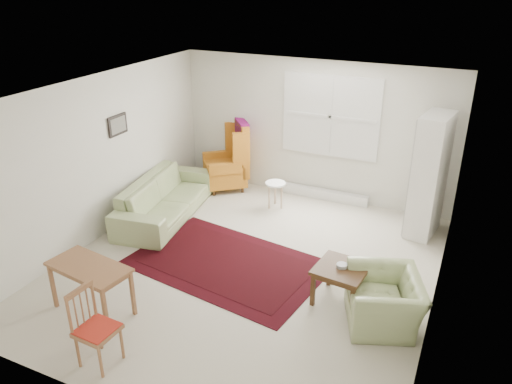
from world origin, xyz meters
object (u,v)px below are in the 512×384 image
at_px(desk_chair, 97,329).
at_px(cabinet, 430,176).
at_px(sofa, 165,191).
at_px(wingback_chair, 225,156).
at_px(stool, 275,195).
at_px(coffee_table, 340,284).
at_px(desk, 92,288).
at_px(armchair, 385,296).

bearing_deg(desk_chair, cabinet, -27.92).
bearing_deg(cabinet, sofa, -154.88).
xyz_separation_m(wingback_chair, stool, (1.20, -0.37, -0.42)).
height_order(sofa, coffee_table, sofa).
relative_size(wingback_chair, desk_chair, 1.46).
relative_size(sofa, coffee_table, 3.73).
bearing_deg(sofa, desk, -174.08).
height_order(sofa, wingback_chair, wingback_chair).
height_order(coffee_table, desk, desk).
bearing_deg(desk_chair, stool, 0.49).
bearing_deg(desk, sofa, 104.67).
bearing_deg(armchair, wingback_chair, -148.39).
bearing_deg(wingback_chair, cabinet, 47.00).
distance_m(armchair, stool, 3.37).
xyz_separation_m(stool, desk, (-0.89, -3.66, 0.09)).
xyz_separation_m(armchair, cabinet, (0.11, 2.52, 0.61)).
xyz_separation_m(sofa, desk, (0.67, -2.56, -0.14)).
relative_size(armchair, desk_chair, 1.05).
bearing_deg(armchair, desk_chair, -74.04).
bearing_deg(cabinet, armchair, -84.43).
xyz_separation_m(stool, cabinet, (2.50, 0.15, 0.73)).
distance_m(sofa, desk, 2.65).
relative_size(stool, cabinet, 0.24).
xyz_separation_m(coffee_table, stool, (-1.81, 2.19, -0.02)).
bearing_deg(desk, armchair, 21.39).
bearing_deg(cabinet, wingback_chair, -175.38).
xyz_separation_m(armchair, desk, (-3.28, -1.29, -0.04)).
bearing_deg(armchair, coffee_table, -128.26).
bearing_deg(coffee_table, desk_chair, -133.34).
bearing_deg(wingback_chair, desk_chair, -27.62).
bearing_deg(wingback_chair, stool, 33.19).
height_order(sofa, cabinet, cabinet).
bearing_deg(coffee_table, stool, 129.58).
height_order(sofa, desk, sofa).
height_order(armchair, stool, armchair).
relative_size(armchair, stool, 1.98).
distance_m(wingback_chair, desk, 4.05).
height_order(sofa, stool, sofa).
height_order(stool, desk_chair, desk_chair).
height_order(sofa, armchair, sofa).
bearing_deg(sofa, stool, -63.67).
bearing_deg(sofa, wingback_chair, -22.46).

